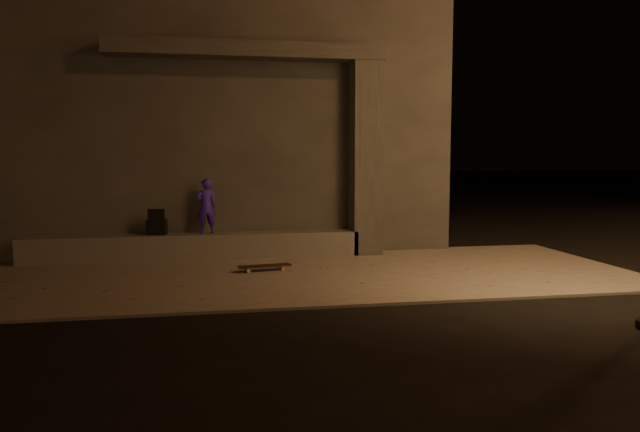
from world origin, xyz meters
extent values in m
plane|color=black|center=(0.00, 0.00, 0.00)|extent=(120.00, 120.00, 0.00)
cube|color=#605C55|center=(0.00, 2.00, 0.02)|extent=(11.00, 4.40, 0.04)
cube|color=#34322F|center=(-1.00, 6.50, 2.60)|extent=(9.00, 5.00, 5.20)
cube|color=#58554F|center=(-1.50, 3.75, 0.27)|extent=(6.00, 0.55, 0.45)
cube|color=#34322F|center=(1.70, 3.75, 1.84)|extent=(0.55, 0.55, 3.60)
cube|color=#34322F|center=(-0.50, 3.80, 3.78)|extent=(5.00, 0.70, 0.28)
imported|color=#331AA9|center=(-1.28, 3.75, 0.99)|extent=(0.40, 0.31, 1.00)
cube|color=black|center=(-2.16, 3.75, 0.63)|extent=(0.37, 0.27, 0.27)
cube|color=black|center=(-2.16, 3.75, 0.86)|extent=(0.30, 0.09, 0.20)
cube|color=black|center=(-0.37, 2.27, 0.13)|extent=(0.88, 0.36, 0.02)
cylinder|color=#B08C46|center=(-0.10, 2.40, 0.07)|extent=(0.06, 0.04, 0.06)
cylinder|color=#B08C46|center=(-0.08, 2.24, 0.07)|extent=(0.06, 0.04, 0.06)
cylinder|color=#B08C46|center=(-0.67, 2.31, 0.07)|extent=(0.06, 0.04, 0.06)
cylinder|color=#B08C46|center=(-0.64, 2.15, 0.07)|extent=(0.06, 0.04, 0.06)
cube|color=#99999E|center=(-0.09, 2.32, 0.11)|extent=(0.08, 0.18, 0.02)
cube|color=#99999E|center=(-0.65, 2.23, 0.11)|extent=(0.08, 0.18, 0.02)
camera|label=1|loc=(-1.35, -7.69, 1.93)|focal=35.00mm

